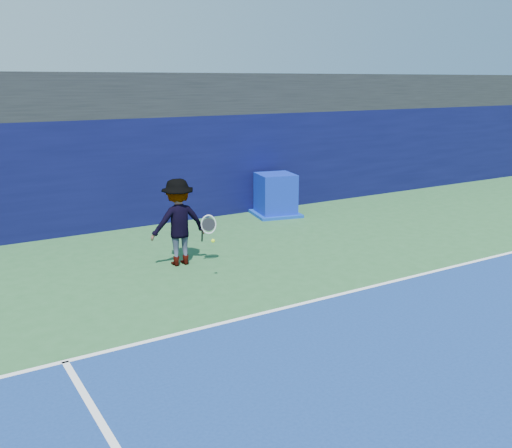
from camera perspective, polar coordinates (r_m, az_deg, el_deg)
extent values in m
plane|color=#295B2F|center=(9.12, 19.94, -12.72)|extent=(80.00, 80.00, 0.00)
cube|color=white|center=(11.03, 7.73, -7.15)|extent=(24.00, 0.10, 0.01)
cube|color=black|center=(17.69, -9.87, 12.70)|extent=(36.00, 3.00, 1.20)
cube|color=#090B34|center=(16.94, -8.31, 5.57)|extent=(36.00, 1.00, 3.00)
cube|color=#0B21A5|center=(17.29, 1.97, 2.97)|extent=(1.26, 1.26, 1.27)
cube|color=#0B32A2|center=(17.41, 1.96, 1.05)|extent=(1.57, 1.57, 0.08)
imported|color=silver|center=(12.65, -7.77, 0.19)|extent=(1.29, 0.80, 1.93)
cylinder|color=black|center=(12.69, -5.41, -1.17)|extent=(0.09, 0.17, 0.30)
torus|color=silver|center=(12.65, -4.76, -0.04)|extent=(0.36, 0.20, 0.35)
cylinder|color=black|center=(12.65, -4.76, -0.04)|extent=(0.30, 0.15, 0.29)
sphere|color=#B9E719|center=(11.54, -4.32, -1.69)|extent=(0.08, 0.08, 0.08)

